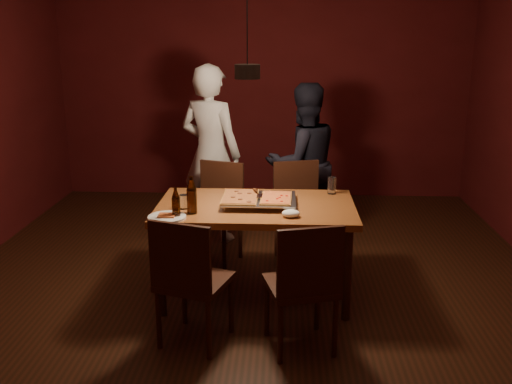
{
  "coord_description": "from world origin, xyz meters",
  "views": [
    {
      "loc": [
        0.26,
        -4.06,
        2.02
      ],
      "look_at": [
        0.06,
        0.09,
        0.85
      ],
      "focal_mm": 40.0,
      "sensor_mm": 36.0,
      "label": 1
    }
  ],
  "objects_px": {
    "chair_far_left": "(217,203)",
    "pendant_lamp": "(247,70)",
    "beer_bottle_a": "(176,203)",
    "diner_dark": "(303,163)",
    "pizza_tray": "(259,201)",
    "beer_bottle_b": "(192,195)",
    "plate_slice": "(167,217)",
    "diner_white": "(211,154)",
    "chair_far_right": "(299,202)",
    "dining_table": "(256,214)",
    "chair_near_right": "(305,276)",
    "chair_near_left": "(188,271)"
  },
  "relations": [
    {
      "from": "chair_far_right",
      "to": "chair_near_left",
      "type": "xyz_separation_m",
      "value": [
        -0.74,
        -1.57,
        0.0
      ]
    },
    {
      "from": "pendant_lamp",
      "to": "chair_near_right",
      "type": "bearing_deg",
      "value": -61.42
    },
    {
      "from": "chair_near_left",
      "to": "pendant_lamp",
      "type": "relative_size",
      "value": 0.48
    },
    {
      "from": "diner_dark",
      "to": "pendant_lamp",
      "type": "height_order",
      "value": "pendant_lamp"
    },
    {
      "from": "beer_bottle_a",
      "to": "diner_white",
      "type": "height_order",
      "value": "diner_white"
    },
    {
      "from": "pizza_tray",
      "to": "beer_bottle_b",
      "type": "distance_m",
      "value": 0.55
    },
    {
      "from": "chair_far_left",
      "to": "beer_bottle_a",
      "type": "bearing_deg",
      "value": 99.48
    },
    {
      "from": "chair_far_left",
      "to": "pendant_lamp",
      "type": "bearing_deg",
      "value": 130.03
    },
    {
      "from": "diner_dark",
      "to": "plate_slice",
      "type": "bearing_deg",
      "value": 35.73
    },
    {
      "from": "chair_far_right",
      "to": "dining_table",
      "type": "bearing_deg",
      "value": 51.14
    },
    {
      "from": "dining_table",
      "to": "beer_bottle_b",
      "type": "height_order",
      "value": "beer_bottle_b"
    },
    {
      "from": "plate_slice",
      "to": "diner_white",
      "type": "height_order",
      "value": "diner_white"
    },
    {
      "from": "pizza_tray",
      "to": "beer_bottle_a",
      "type": "xyz_separation_m",
      "value": [
        -0.57,
        -0.35,
        0.09
      ]
    },
    {
      "from": "chair_far_right",
      "to": "pendant_lamp",
      "type": "xyz_separation_m",
      "value": [
        -0.4,
        -0.87,
        1.22
      ]
    },
    {
      "from": "pizza_tray",
      "to": "chair_near_right",
      "type": "bearing_deg",
      "value": -66.91
    },
    {
      "from": "chair_far_left",
      "to": "plate_slice",
      "type": "relative_size",
      "value": 1.96
    },
    {
      "from": "dining_table",
      "to": "chair_near_left",
      "type": "relative_size",
      "value": 2.84
    },
    {
      "from": "plate_slice",
      "to": "pendant_lamp",
      "type": "distance_m",
      "value": 1.18
    },
    {
      "from": "chair_far_left",
      "to": "beer_bottle_b",
      "type": "xyz_separation_m",
      "value": [
        -0.07,
        -0.97,
        0.35
      ]
    },
    {
      "from": "chair_far_right",
      "to": "diner_white",
      "type": "relative_size",
      "value": 0.3
    },
    {
      "from": "diner_white",
      "to": "beer_bottle_a",
      "type": "bearing_deg",
      "value": 112.12
    },
    {
      "from": "chair_near_left",
      "to": "beer_bottle_a",
      "type": "height_order",
      "value": "beer_bottle_a"
    },
    {
      "from": "beer_bottle_a",
      "to": "diner_dark",
      "type": "height_order",
      "value": "diner_dark"
    },
    {
      "from": "beer_bottle_b",
      "to": "chair_near_left",
      "type": "bearing_deg",
      "value": -84.29
    },
    {
      "from": "dining_table",
      "to": "chair_near_right",
      "type": "bearing_deg",
      "value": -67.21
    },
    {
      "from": "dining_table",
      "to": "beer_bottle_b",
      "type": "xyz_separation_m",
      "value": [
        -0.45,
        -0.24,
        0.21
      ]
    },
    {
      "from": "diner_white",
      "to": "beer_bottle_b",
      "type": "bearing_deg",
      "value": 115.64
    },
    {
      "from": "diner_white",
      "to": "chair_near_right",
      "type": "bearing_deg",
      "value": 135.57
    },
    {
      "from": "dining_table",
      "to": "chair_far_left",
      "type": "xyz_separation_m",
      "value": [
        -0.38,
        0.73,
        -0.14
      ]
    },
    {
      "from": "chair_near_left",
      "to": "diner_dark",
      "type": "xyz_separation_m",
      "value": [
        0.79,
        2.08,
        0.24
      ]
    },
    {
      "from": "plate_slice",
      "to": "diner_white",
      "type": "distance_m",
      "value": 1.65
    },
    {
      "from": "pizza_tray",
      "to": "diner_dark",
      "type": "xyz_separation_m",
      "value": [
        0.37,
        1.29,
        0.01
      ]
    },
    {
      "from": "beer_bottle_b",
      "to": "pendant_lamp",
      "type": "distance_m",
      "value": 0.97
    },
    {
      "from": "plate_slice",
      "to": "pendant_lamp",
      "type": "bearing_deg",
      "value": 26.05
    },
    {
      "from": "plate_slice",
      "to": "pendant_lamp",
      "type": "height_order",
      "value": "pendant_lamp"
    },
    {
      "from": "beer_bottle_b",
      "to": "dining_table",
      "type": "bearing_deg",
      "value": 27.77
    },
    {
      "from": "pizza_tray",
      "to": "beer_bottle_b",
      "type": "bearing_deg",
      "value": -150.65
    },
    {
      "from": "beer_bottle_a",
      "to": "diner_white",
      "type": "xyz_separation_m",
      "value": [
        0.04,
        1.63,
        0.01
      ]
    },
    {
      "from": "dining_table",
      "to": "plate_slice",
      "type": "height_order",
      "value": "plate_slice"
    },
    {
      "from": "diner_dark",
      "to": "pendant_lamp",
      "type": "xyz_separation_m",
      "value": [
        -0.45,
        -1.38,
        0.98
      ]
    },
    {
      "from": "dining_table",
      "to": "beer_bottle_a",
      "type": "height_order",
      "value": "beer_bottle_a"
    },
    {
      "from": "chair_near_left",
      "to": "diner_white",
      "type": "relative_size",
      "value": 0.3
    },
    {
      "from": "chair_far_right",
      "to": "diner_dark",
      "type": "relative_size",
      "value": 0.33
    },
    {
      "from": "beer_bottle_b",
      "to": "diner_dark",
      "type": "height_order",
      "value": "diner_dark"
    },
    {
      "from": "chair_near_right",
      "to": "pendant_lamp",
      "type": "bearing_deg",
      "value": 103.29
    },
    {
      "from": "beer_bottle_b",
      "to": "pendant_lamp",
      "type": "xyz_separation_m",
      "value": [
        0.4,
        0.15,
        0.87
      ]
    },
    {
      "from": "beer_bottle_b",
      "to": "pendant_lamp",
      "type": "height_order",
      "value": "pendant_lamp"
    },
    {
      "from": "chair_far_right",
      "to": "pizza_tray",
      "type": "relative_size",
      "value": 0.93
    },
    {
      "from": "pizza_tray",
      "to": "pendant_lamp",
      "type": "height_order",
      "value": "pendant_lamp"
    },
    {
      "from": "pizza_tray",
      "to": "chair_far_right",
      "type": "bearing_deg",
      "value": 69.37
    }
  ]
}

